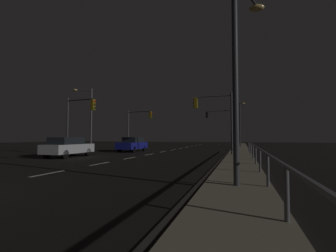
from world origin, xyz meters
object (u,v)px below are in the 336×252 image
Objects in this scene: car at (68,147)px; traffic_light_far_center at (79,114)px; traffic_light_far_right at (214,111)px; street_lamp_far_end at (88,113)px; car_oncoming at (133,144)px; traffic_light_mid_right at (222,120)px; street_lamp_corner at (240,56)px; street_lamp_mid_block at (241,120)px; traffic_light_near_right at (138,121)px.

traffic_light_far_center reaches higher than car.
traffic_light_far_right is at bearing 24.62° from car.
car_oncoming is at bearing 22.32° from street_lamp_far_end.
car is 0.85× the size of traffic_light_far_center.
car_oncoming is 6.88m from traffic_light_far_center.
traffic_light_far_right is (9.18, -2.98, 3.00)m from car_oncoming.
car is at bearing -115.23° from traffic_light_mid_right.
car is 0.84× the size of traffic_light_far_right.
car_oncoming is 10.11m from traffic_light_far_right.
car is 3.73m from traffic_light_far_center.
car_oncoming is 19.97m from street_lamp_corner.
car_oncoming is at bearing 65.48° from traffic_light_far_center.
car is at bearing -120.79° from street_lamp_mid_block.
traffic_light_mid_right is at bearing 32.48° from traffic_light_near_right.
street_lamp_mid_block is at bearing 27.09° from traffic_light_near_right.
traffic_light_mid_right reaches higher than traffic_light_far_center.
street_lamp_corner is (13.99, -10.35, 0.59)m from traffic_light_far_center.
traffic_light_mid_right is 0.87× the size of street_lamp_corner.
street_lamp_far_end is at bearing 112.79° from car.
traffic_light_far_right is at bearing 99.59° from street_lamp_corner.
traffic_light_near_right is 9.07m from street_lamp_far_end.
street_lamp_corner is 30.13m from street_lamp_mid_block.
street_lamp_corner is 21.28m from street_lamp_far_end.
traffic_light_near_right is at bearing -152.91° from street_lamp_mid_block.
street_lamp_far_end reaches higher than traffic_light_far_right.
street_lamp_corner is at bearing -54.65° from car_oncoming.
street_lamp_corner is (13.83, -23.08, 0.43)m from traffic_light_near_right.
street_lamp_mid_block is at bearing 54.82° from traffic_light_far_center.
car is 15.83m from street_lamp_corner.
traffic_light_far_right reaches higher than traffic_light_far_center.
street_lamp_far_end is (-1.83, 3.89, 0.53)m from traffic_light_far_center.
traffic_light_mid_right is at bearing 58.60° from car_oncoming.
traffic_light_far_right is 0.77× the size of street_lamp_far_end.
street_lamp_far_end is at bearing 138.03° from street_lamp_corner.
traffic_light_far_center is (-0.16, -12.73, -0.17)m from traffic_light_near_right.
street_lamp_corner reaches higher than traffic_light_mid_right.
street_lamp_mid_block is (2.78, 0.05, -0.06)m from traffic_light_mid_right.
traffic_light_far_center is (-2.60, -5.71, 2.81)m from car_oncoming.
street_lamp_far_end is (-1.99, -8.85, 0.36)m from traffic_light_near_right.
traffic_light_near_right reaches higher than traffic_light_far_center.
traffic_light_mid_right is at bearing 92.08° from traffic_light_far_right.
traffic_light_far_right reaches higher than car_oncoming.
car_oncoming is 0.66× the size of street_lamp_corner.
traffic_light_mid_right is at bearing 64.77° from car.
car_oncoming is at bearing -128.86° from street_lamp_mid_block.
car_oncoming is 0.84× the size of traffic_light_far_right.
car_oncoming is at bearing 125.35° from street_lamp_corner.
street_lamp_far_end is at bearing -134.79° from street_lamp_mid_block.
traffic_light_mid_right is (8.56, 14.03, 3.40)m from car_oncoming.
street_lamp_corner reaches higher than traffic_light_near_right.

